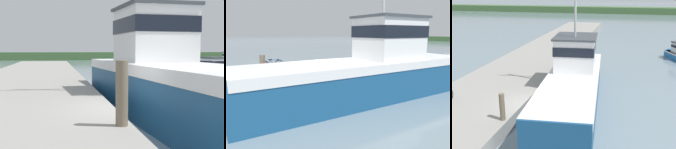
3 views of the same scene
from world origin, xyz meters
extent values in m
plane|color=gray|center=(0.00, 0.00, 0.00)|extent=(320.00, 320.00, 0.00)
cube|color=#426638|center=(30.00, 71.46, 0.90)|extent=(180.00, 5.00, 1.81)
cube|color=navy|center=(1.52, 2.19, 0.96)|extent=(4.16, 12.94, 1.92)
cone|color=navy|center=(0.88, 9.67, 0.96)|extent=(2.02, 2.44, 1.83)
cube|color=white|center=(1.52, 2.19, 1.73)|extent=(4.20, 12.69, 0.38)
cube|color=white|center=(1.39, 3.78, 2.96)|extent=(2.71, 3.17, 2.07)
cube|color=black|center=(1.39, 3.78, 3.32)|extent=(2.76, 3.24, 0.58)
cube|color=#3D4247|center=(1.39, 3.78, 4.05)|extent=(2.93, 3.43, 0.12)
cube|color=#236BB2|center=(10.15, 15.83, 0.35)|extent=(3.51, 4.65, 0.70)
cone|color=#236BB2|center=(9.16, 18.11, 0.35)|extent=(0.92, 0.96, 0.67)
cube|color=white|center=(10.15, 15.83, 0.63)|extent=(3.51, 4.59, 0.14)
cube|color=white|center=(9.94, 16.32, 1.20)|extent=(1.99, 1.86, 1.00)
cube|color=black|center=(9.94, 16.32, 1.38)|extent=(2.03, 1.89, 0.28)
cube|color=#3D4247|center=(9.94, 16.32, 1.76)|extent=(2.15, 2.01, 0.12)
cylinder|color=#756651|center=(-1.06, -2.26, 1.48)|extent=(0.26, 0.26, 1.39)
camera|label=1|loc=(-2.45, -9.29, 2.40)|focal=55.00mm
camera|label=2|loc=(10.45, -3.79, 3.28)|focal=35.00mm
camera|label=3|loc=(4.82, -13.82, 7.02)|focal=45.00mm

